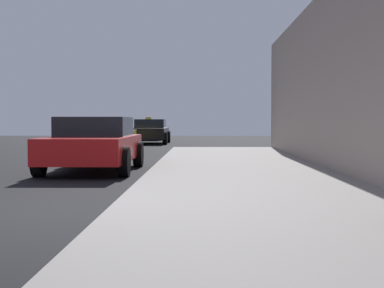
{
  "coord_description": "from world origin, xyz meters",
  "views": [
    {
      "loc": [
        3.11,
        -7.19,
        1.17
      ],
      "look_at": [
        2.96,
        1.91,
        0.82
      ],
      "focal_mm": 54.96,
      "sensor_mm": 36.0,
      "label": 1
    }
  ],
  "objects_px": {
    "car_yellow": "(107,135)",
    "car_black": "(150,131)",
    "car_red": "(94,144)",
    "car_white": "(148,129)"
  },
  "relations": [
    {
      "from": "car_red",
      "to": "car_black",
      "type": "bearing_deg",
      "value": -89.44
    },
    {
      "from": "car_black",
      "to": "car_white",
      "type": "distance_m",
      "value": 6.49
    },
    {
      "from": "car_black",
      "to": "car_white",
      "type": "relative_size",
      "value": 1.07
    },
    {
      "from": "car_red",
      "to": "car_yellow",
      "type": "bearing_deg",
      "value": -82.92
    },
    {
      "from": "car_red",
      "to": "car_black",
      "type": "xyz_separation_m",
      "value": [
        -0.17,
        17.03,
        -0.0
      ]
    },
    {
      "from": "car_yellow",
      "to": "car_black",
      "type": "distance_m",
      "value": 8.95
    },
    {
      "from": "car_yellow",
      "to": "car_white",
      "type": "relative_size",
      "value": 1.08
    },
    {
      "from": "car_yellow",
      "to": "car_black",
      "type": "xyz_separation_m",
      "value": [
        0.84,
        8.91,
        -0.0
      ]
    },
    {
      "from": "car_yellow",
      "to": "car_white",
      "type": "height_order",
      "value": "car_white"
    },
    {
      "from": "car_yellow",
      "to": "car_black",
      "type": "relative_size",
      "value": 1.01
    }
  ]
}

